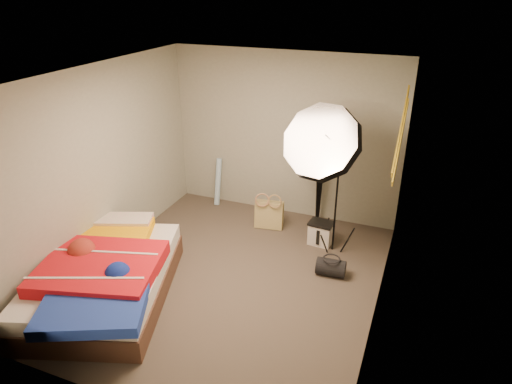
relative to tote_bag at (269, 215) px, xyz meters
The scene contains 15 objects.
floor 1.42m from the tote_bag, 89.63° to the right, with size 4.00×4.00×0.00m, color #4F453A.
ceiling 2.69m from the tote_bag, 89.63° to the right, with size 4.00×4.00×0.00m, color silver.
wall_back 1.20m from the tote_bag, 89.14° to the left, with size 3.50×3.50×0.00m, color #9C9E8F.
wall_front 3.56m from the tote_bag, 89.85° to the right, with size 3.50×3.50×0.00m, color #9C9E8F.
wall_left 2.47m from the tote_bag, 141.10° to the right, with size 4.00×4.00×0.00m, color #9C9E8F.
wall_right 2.48m from the tote_bag, 38.61° to the right, with size 4.00×4.00×0.00m, color #9C9E8F.
tote_bag is the anchor object (origin of this frame).
wrapping_roll 1.16m from the tote_bag, 156.69° to the left, with size 0.09×0.09×0.77m, color #569CD3.
camera_case 0.85m from the tote_bag, 11.90° to the right, with size 0.31×0.22×0.31m, color silver.
duffel_bag 1.43m from the tote_bag, 37.09° to the right, with size 0.22×0.22×0.36m, color black.
wall_stripe_upper 2.59m from the tote_bag, 24.83° to the right, with size 0.02×1.10×0.10m, color gold.
wall_stripe_lower 2.39m from the tote_bag, 17.69° to the right, with size 0.02×1.10×0.10m, color gold.
bed 2.56m from the tote_bag, 117.88° to the right, with size 2.04×2.40×0.59m.
photo_umbrella 1.60m from the tote_bag, 22.52° to the right, with size 1.34×1.05×2.13m.
camera_tripod 0.90m from the tote_bag, 36.90° to the left, with size 0.07×0.07×1.17m.
Camera 1 is at (2.01, -4.23, 3.38)m, focal length 32.00 mm.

